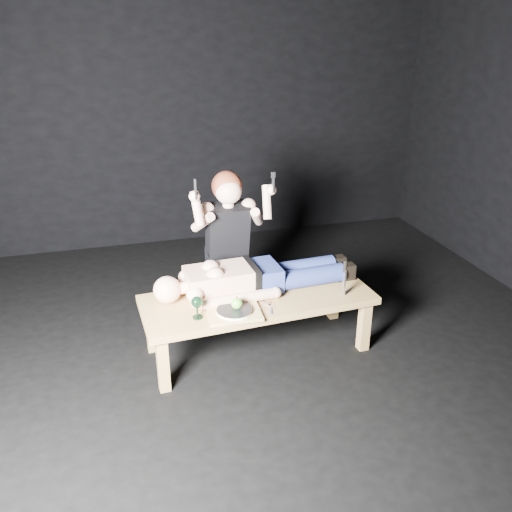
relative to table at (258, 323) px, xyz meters
name	(u,v)px	position (x,y,z in m)	size (l,w,h in m)	color
ground	(267,356)	(0.04, -0.10, -0.23)	(5.00, 5.00, 0.00)	black
back_wall	(199,103)	(0.04, 2.40, 1.27)	(5.00, 5.00, 0.00)	black
table	(258,323)	(0.00, 0.00, 0.00)	(1.67, 0.63, 0.45)	#A37A41
lying_man	(259,273)	(0.04, 0.13, 0.35)	(1.59, 0.48, 0.25)	beige
kneeling_woman	(225,243)	(-0.10, 0.58, 0.42)	(0.69, 0.78, 1.30)	black
serving_tray	(234,313)	(-0.22, -0.21, 0.24)	(0.36, 0.26, 0.02)	tan
plate	(234,311)	(-0.22, -0.21, 0.26)	(0.24, 0.24, 0.02)	white
apple	(237,303)	(-0.20, -0.20, 0.30)	(0.08, 0.08, 0.08)	green
goblet	(197,307)	(-0.47, -0.18, 0.30)	(0.08, 0.08, 0.16)	black
fork_flat	(213,315)	(-0.36, -0.18, 0.23)	(0.02, 0.18, 0.01)	#B2B2B7
knife_flat	(270,308)	(0.04, -0.19, 0.23)	(0.02, 0.18, 0.01)	#B2B2B7
spoon_flat	(265,303)	(0.02, -0.11, 0.23)	(0.02, 0.18, 0.01)	#B2B2B7
carving_knife	(344,278)	(0.60, -0.14, 0.36)	(0.04, 0.04, 0.27)	#B2B2B7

